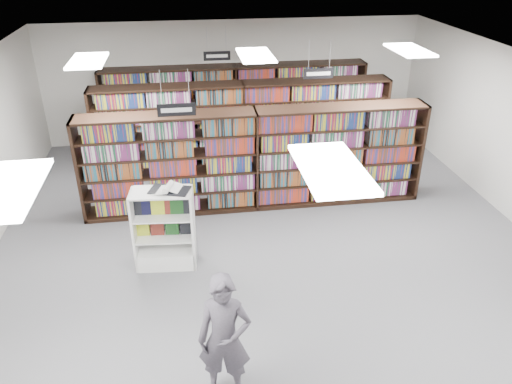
{
  "coord_description": "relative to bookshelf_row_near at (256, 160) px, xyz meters",
  "views": [
    {
      "loc": [
        -1.36,
        -7.22,
        5.2
      ],
      "look_at": [
        -0.21,
        0.5,
        1.1
      ],
      "focal_mm": 35.0,
      "sensor_mm": 36.0,
      "label": 1
    }
  ],
  "objects": [
    {
      "name": "floor",
      "position": [
        0.0,
        -2.0,
        -1.05
      ],
      "size": [
        12.0,
        12.0,
        0.0
      ],
      "primitive_type": "plane",
      "color": "#525257",
      "rests_on": "ground"
    },
    {
      "name": "ceiling",
      "position": [
        0.0,
        -2.0,
        2.15
      ],
      "size": [
        10.0,
        12.0,
        0.1
      ],
      "primitive_type": "cube",
      "color": "white",
      "rests_on": "wall_back"
    },
    {
      "name": "wall_back",
      "position": [
        0.0,
        4.0,
        0.55
      ],
      "size": [
        10.0,
        0.1,
        3.2
      ],
      "primitive_type": "cube",
      "color": "silver",
      "rests_on": "ground"
    },
    {
      "name": "bookshelf_row_near",
      "position": [
        0.0,
        0.0,
        0.0
      ],
      "size": [
        7.0,
        0.6,
        2.1
      ],
      "color": "black",
      "rests_on": "floor"
    },
    {
      "name": "bookshelf_row_mid",
      "position": [
        0.0,
        2.0,
        0.0
      ],
      "size": [
        7.0,
        0.6,
        2.1
      ],
      "color": "black",
      "rests_on": "floor"
    },
    {
      "name": "bookshelf_row_far",
      "position": [
        0.0,
        3.7,
        0.0
      ],
      "size": [
        7.0,
        0.6,
        2.1
      ],
      "color": "black",
      "rests_on": "floor"
    },
    {
      "name": "aisle_sign_left",
      "position": [
        -1.5,
        -1.0,
        1.48
      ],
      "size": [
        0.65,
        0.02,
        0.8
      ],
      "color": "#B2B2B7",
      "rests_on": "ceiling"
    },
    {
      "name": "aisle_sign_right",
      "position": [
        1.5,
        1.0,
        1.48
      ],
      "size": [
        0.65,
        0.02,
        0.8
      ],
      "color": "#B2B2B7",
      "rests_on": "ceiling"
    },
    {
      "name": "aisle_sign_center",
      "position": [
        -0.5,
        3.0,
        1.48
      ],
      "size": [
        0.65,
        0.02,
        0.8
      ],
      "color": "#B2B2B7",
      "rests_on": "ceiling"
    },
    {
      "name": "troffer_front_left",
      "position": [
        -3.0,
        -5.0,
        2.11
      ],
      "size": [
        0.6,
        1.2,
        0.04
      ],
      "primitive_type": "cube",
      "color": "white",
      "rests_on": "ceiling"
    },
    {
      "name": "troffer_front_center",
      "position": [
        0.0,
        -5.0,
        2.11
      ],
      "size": [
        0.6,
        1.2,
        0.04
      ],
      "primitive_type": "cube",
      "color": "white",
      "rests_on": "ceiling"
    },
    {
      "name": "troffer_back_left",
      "position": [
        -3.0,
        0.0,
        2.11
      ],
      "size": [
        0.6,
        1.2,
        0.04
      ],
      "primitive_type": "cube",
      "color": "white",
      "rests_on": "ceiling"
    },
    {
      "name": "troffer_back_center",
      "position": [
        0.0,
        0.0,
        2.11
      ],
      "size": [
        0.6,
        1.2,
        0.04
      ],
      "primitive_type": "cube",
      "color": "white",
      "rests_on": "ceiling"
    },
    {
      "name": "troffer_back_right",
      "position": [
        3.0,
        0.0,
        2.11
      ],
      "size": [
        0.6,
        1.2,
        0.04
      ],
      "primitive_type": "cube",
      "color": "white",
      "rests_on": "ceiling"
    },
    {
      "name": "endcap_display",
      "position": [
        -1.84,
        -1.84,
        -0.56
      ],
      "size": [
        1.06,
        0.6,
        1.43
      ],
      "rotation": [
        0.0,
        0.0,
        -0.09
      ],
      "color": "silver",
      "rests_on": "floor"
    },
    {
      "name": "open_book",
      "position": [
        -1.7,
        -1.86,
        0.41
      ],
      "size": [
        0.73,
        0.56,
        0.13
      ],
      "rotation": [
        0.0,
        0.0,
        -0.32
      ],
      "color": "black",
      "rests_on": "endcap_display"
    },
    {
      "name": "shopper",
      "position": [
        -1.08,
        -4.77,
        -0.16
      ],
      "size": [
        0.72,
        0.55,
        1.78
      ],
      "primitive_type": "imported",
      "rotation": [
        0.0,
        0.0,
        -0.2
      ],
      "color": "#46424C",
      "rests_on": "floor"
    }
  ]
}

